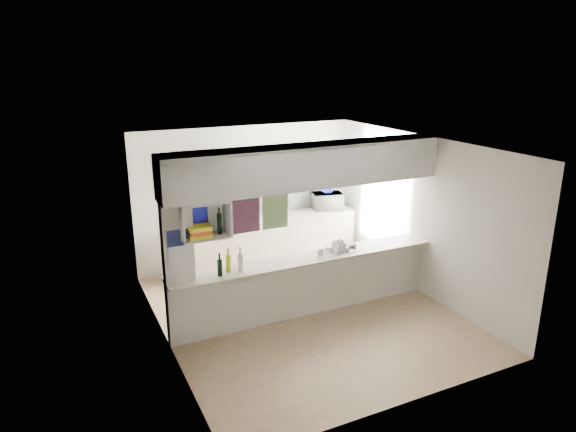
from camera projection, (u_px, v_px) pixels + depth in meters
floor at (306, 313)px, 7.88m from camera, size 4.80×4.80×0.00m
ceiling at (307, 145)px, 7.12m from camera, size 4.80×4.80×0.00m
wall_back at (247, 196)px, 9.57m from camera, size 4.20×0.00×4.20m
wall_left at (163, 256)px, 6.63m from camera, size 0.00×4.80×4.80m
wall_right at (420, 215)px, 8.37m from camera, size 0.00×4.80×4.80m
servery_partition at (296, 211)px, 7.33m from camera, size 4.20×0.50×2.60m
cubby_shelf at (202, 222)px, 6.68m from camera, size 0.65×0.35×0.50m
kitchen_run at (261, 222)px, 9.55m from camera, size 3.60×0.63×2.24m
microwave at (327, 201)px, 10.04m from camera, size 0.65×0.52×0.32m
bowl at (327, 192)px, 9.97m from camera, size 0.24×0.24×0.06m
dish_rack at (340, 247)px, 7.82m from camera, size 0.42×0.34×0.20m
cup at (321, 253)px, 7.63m from camera, size 0.12×0.12×0.09m
wine_bottles at (230, 264)px, 7.02m from camera, size 0.37×0.15×0.36m
plastic_tubs at (340, 248)px, 7.92m from camera, size 0.52×0.22×0.07m
utensil_jar at (236, 217)px, 9.32m from camera, size 0.09×0.09×0.13m
knife_block at (266, 211)px, 9.59m from camera, size 0.10×0.09×0.18m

